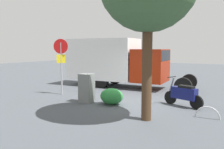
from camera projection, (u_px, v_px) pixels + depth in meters
name	position (u px, v px, depth m)	size (l,w,h in m)	color
ground_plane	(131.00, 101.00, 11.03)	(60.00, 60.00, 0.00)	#484D53
box_truck_near	(116.00, 61.00, 15.07)	(7.97, 2.67, 3.00)	black
motorcycle	(184.00, 94.00, 9.89)	(1.74, 0.81, 1.20)	black
stop_sign	(61.00, 58.00, 12.41)	(0.71, 0.33, 2.88)	#9E9EA3
utility_cabinet	(87.00, 88.00, 10.69)	(0.57, 0.53, 1.28)	slate
bike_rack_hoop	(207.00, 118.00, 8.27)	(0.85, 0.85, 0.05)	#B7B7BC
shrub_near_sign	(112.00, 96.00, 10.32)	(1.02, 0.83, 0.70)	#2B7F39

